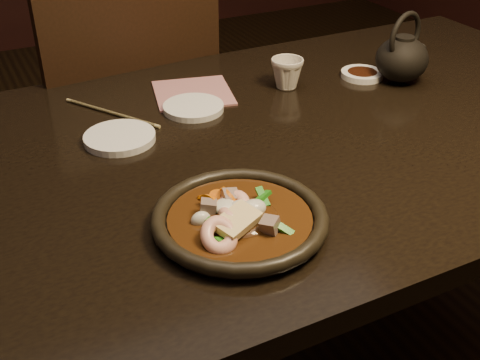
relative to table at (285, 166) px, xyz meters
name	(u,v)px	position (x,y,z in m)	size (l,w,h in m)	color
table	(285,166)	(0.00, 0.00, 0.00)	(1.60, 0.90, 0.75)	black
chair	(124,128)	(-0.16, 0.58, -0.14)	(0.50, 0.50, 0.98)	black
plate	(240,219)	(-0.22, -0.23, 0.09)	(0.26, 0.26, 0.03)	black
stirfry	(237,217)	(-0.22, -0.24, 0.10)	(0.15, 0.16, 0.06)	#341B09
soy_dish	(362,74)	(0.30, 0.16, 0.08)	(0.10, 0.10, 0.01)	white
saucer_left	(120,138)	(-0.30, 0.11, 0.08)	(0.13, 0.13, 0.01)	white
saucer_right	(193,108)	(-0.12, 0.17, 0.08)	(0.12, 0.12, 0.01)	white
tea_cup	(287,72)	(0.11, 0.19, 0.11)	(0.07, 0.07, 0.07)	beige
chopsticks	(112,113)	(-0.28, 0.23, 0.08)	(0.14, 0.21, 0.01)	tan
napkin	(193,93)	(-0.09, 0.25, 0.08)	(0.16, 0.16, 0.00)	#A26463
teapot	(402,57)	(0.35, 0.10, 0.14)	(0.14, 0.12, 0.16)	black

